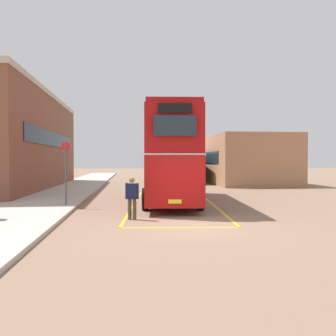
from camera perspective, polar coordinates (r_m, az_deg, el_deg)
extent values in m
plane|color=#846651|center=(25.79, -1.77, -3.67)|extent=(135.60, 135.60, 0.00)
cube|color=#B2ADA3|center=(28.47, -15.33, -3.11)|extent=(4.00, 57.60, 0.14)
cube|color=brown|center=(29.00, -25.05, 3.78)|extent=(6.46, 19.20, 7.10)
cube|color=#19232D|center=(28.13, -18.75, 4.63)|extent=(0.06, 14.59, 1.10)
cube|color=#BCB29E|center=(29.41, -25.12, 11.06)|extent=(6.58, 19.32, 0.36)
cube|color=#AD7A56|center=(36.77, 11.16, 1.34)|extent=(6.95, 17.35, 4.55)
cube|color=#232D38|center=(35.88, 5.81, 1.73)|extent=(0.06, 13.19, 1.10)
cylinder|color=black|center=(21.71, -3.06, -3.29)|extent=(0.36, 1.02, 1.00)
cylinder|color=black|center=(21.78, 3.51, -3.28)|extent=(0.36, 1.02, 1.00)
cylinder|color=black|center=(15.31, -3.82, -5.23)|extent=(0.36, 1.02, 1.00)
cylinder|color=black|center=(15.41, 5.50, -5.20)|extent=(0.36, 1.02, 1.00)
cube|color=#A80F0F|center=(18.44, 0.49, -1.31)|extent=(3.28, 10.54, 2.10)
cube|color=#A80F0F|center=(18.47, 0.49, 5.21)|extent=(3.26, 10.33, 2.10)
cube|color=#A80F0F|center=(18.58, 0.49, 8.75)|extent=(3.16, 10.22, 0.20)
cube|color=white|center=(18.42, 0.49, 1.95)|extent=(3.30, 10.44, 0.14)
cube|color=#232D38|center=(18.43, -3.31, -0.38)|extent=(0.75, 8.48, 0.84)
cube|color=#232D38|center=(18.48, -3.32, 5.52)|extent=(0.75, 8.48, 0.84)
cube|color=#232D38|center=(18.51, 4.28, -0.37)|extent=(0.75, 8.48, 0.84)
cube|color=#232D38|center=(18.55, 4.29, 5.50)|extent=(0.75, 8.48, 0.84)
cube|color=#232D38|center=(13.29, 1.18, 7.16)|extent=(1.68, 0.18, 0.80)
cube|color=black|center=(13.38, 1.18, 10.06)|extent=(1.32, 0.15, 0.36)
cube|color=#232D38|center=(23.63, 0.11, 0.24)|extent=(1.92, 0.20, 1.00)
cube|color=yellow|center=(13.32, 1.17, -5.65)|extent=(0.52, 0.07, 0.16)
cylinder|color=black|center=(38.30, 0.82, -1.35)|extent=(0.33, 0.94, 0.92)
cylinder|color=black|center=(38.48, 4.58, -1.34)|extent=(0.33, 0.94, 0.92)
cylinder|color=black|center=(32.49, 1.23, -1.83)|extent=(0.33, 0.94, 0.92)
cylinder|color=black|center=(32.71, 5.65, -1.81)|extent=(0.33, 0.94, 0.92)
cube|color=#1E512D|center=(35.43, 3.05, 0.28)|extent=(3.23, 9.87, 2.60)
cube|color=silver|center=(35.43, 3.05, 2.48)|extent=(3.05, 9.47, 0.12)
cube|color=#232D38|center=(35.35, 1.04, 0.84)|extent=(0.66, 7.74, 0.96)
cube|color=#232D38|center=(35.54, 5.05, 0.84)|extent=(0.66, 7.74, 0.96)
cube|color=#232D38|center=(40.28, 2.50, 0.83)|extent=(1.95, 0.20, 1.10)
cylinder|color=#473828|center=(12.92, -5.64, -6.95)|extent=(0.14, 0.14, 0.78)
cylinder|color=#473828|center=(13.01, -6.46, -6.89)|extent=(0.14, 0.14, 0.78)
cube|color=#141938|center=(12.89, -6.06, -3.91)|extent=(0.51, 0.40, 0.59)
cylinder|color=#141938|center=(12.79, -5.14, -3.81)|extent=(0.09, 0.09, 0.56)
cylinder|color=#141938|center=(12.98, -6.97, -3.74)|extent=(0.09, 0.09, 0.56)
sphere|color=#8C6647|center=(12.84, -6.11, -2.01)|extent=(0.21, 0.21, 0.21)
cylinder|color=#4C4C51|center=(16.71, -16.79, -0.92)|extent=(0.08, 0.08, 2.94)
cylinder|color=red|center=(16.71, -16.82, 3.51)|extent=(0.43, 0.16, 0.44)
cube|color=gold|center=(17.58, -5.69, -6.02)|extent=(1.17, 12.34, 0.01)
cube|color=gold|center=(17.73, 7.40, -5.96)|extent=(1.17, 12.34, 0.01)
cube|color=gold|center=(11.44, 2.05, -9.99)|extent=(4.12, 0.47, 0.01)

